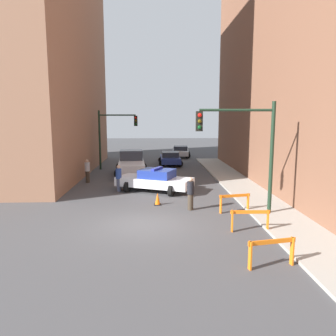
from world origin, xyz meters
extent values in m
plane|color=#424244|center=(0.00, 0.00, 0.00)|extent=(120.00, 120.00, 0.00)
cube|color=#9E998E|center=(6.20, 0.00, 0.06)|extent=(2.40, 44.00, 0.12)
cylinder|color=black|center=(5.90, 1.24, 2.72)|extent=(0.18, 0.18, 5.20)
cylinder|color=black|center=(4.20, 1.24, 4.92)|extent=(3.40, 0.12, 0.12)
cube|color=black|center=(2.50, 1.24, 4.42)|extent=(0.30, 0.22, 0.90)
sphere|color=red|center=(2.50, 1.09, 4.69)|extent=(0.18, 0.18, 0.18)
sphere|color=#4C3D0C|center=(2.50, 1.09, 4.42)|extent=(0.18, 0.18, 0.18)
sphere|color=#0C4219|center=(2.50, 1.09, 4.15)|extent=(0.18, 0.18, 0.18)
cylinder|color=black|center=(-4.40, 15.48, 2.60)|extent=(0.18, 0.18, 5.20)
cylinder|color=black|center=(-2.80, 15.48, 4.80)|extent=(3.20, 0.12, 0.12)
cube|color=black|center=(-1.20, 15.48, 4.30)|extent=(0.30, 0.22, 0.90)
sphere|color=red|center=(-1.20, 15.33, 4.57)|extent=(0.18, 0.18, 0.18)
sphere|color=#4C3D0C|center=(-1.20, 15.33, 4.30)|extent=(0.18, 0.18, 0.18)
sphere|color=#0C4219|center=(-1.20, 15.33, 4.03)|extent=(0.18, 0.18, 0.18)
cube|color=white|center=(0.43, 6.49, 0.60)|extent=(5.05, 3.60, 0.55)
cube|color=navy|center=(0.60, 6.41, 1.14)|extent=(2.47, 2.29, 0.52)
cylinder|color=black|center=(-1.24, 6.30, 0.33)|extent=(0.47, 0.69, 0.66)
cylinder|color=black|center=(-0.55, 7.86, 0.33)|extent=(0.47, 0.69, 0.66)
cylinder|color=black|center=(1.42, 5.12, 0.33)|extent=(0.47, 0.69, 0.66)
cylinder|color=black|center=(2.11, 6.67, 0.33)|extent=(0.47, 0.69, 0.66)
cube|color=#2633BF|center=(0.60, 6.41, 1.46)|extent=(0.74, 1.35, 0.12)
cube|color=silver|center=(-1.43, 12.53, 0.75)|extent=(2.40, 5.53, 0.70)
cube|color=#2D333D|center=(-1.51, 13.61, 1.50)|extent=(1.96, 1.86, 0.80)
cylinder|color=black|center=(-2.47, 14.13, 0.40)|extent=(0.82, 0.32, 0.80)
cylinder|color=black|center=(-0.64, 14.27, 0.40)|extent=(0.82, 0.32, 0.80)
cylinder|color=black|center=(-2.22, 10.79, 0.40)|extent=(0.82, 0.32, 0.80)
cylinder|color=black|center=(-0.39, 10.93, 0.40)|extent=(0.82, 0.32, 0.80)
cube|color=navy|center=(1.94, 18.00, 0.57)|extent=(1.87, 4.33, 0.52)
cube|color=#232833|center=(1.94, 17.83, 1.07)|extent=(1.61, 1.83, 0.48)
cylinder|color=black|center=(1.09, 19.32, 0.31)|extent=(0.62, 0.23, 0.62)
cylinder|color=black|center=(2.75, 19.35, 0.31)|extent=(0.62, 0.23, 0.62)
cylinder|color=black|center=(1.14, 16.65, 0.31)|extent=(0.62, 0.23, 0.62)
cylinder|color=black|center=(2.79, 16.68, 0.31)|extent=(0.62, 0.23, 0.62)
cube|color=silver|center=(3.47, 24.43, 0.57)|extent=(2.16, 4.44, 0.52)
cube|color=#232833|center=(3.46, 24.26, 1.07)|extent=(1.73, 1.93, 0.48)
cylinder|color=black|center=(2.76, 25.83, 0.31)|extent=(0.64, 0.27, 0.62)
cylinder|color=black|center=(4.41, 25.69, 0.31)|extent=(0.64, 0.27, 0.62)
cylinder|color=black|center=(2.53, 23.17, 0.31)|extent=(0.64, 0.27, 0.62)
cylinder|color=black|center=(4.18, 23.03, 0.31)|extent=(0.64, 0.27, 0.62)
cylinder|color=#474C66|center=(-1.80, 6.56, 0.41)|extent=(0.39, 0.39, 0.82)
cylinder|color=navy|center=(-1.80, 6.56, 1.13)|extent=(0.50, 0.50, 0.62)
sphere|color=tan|center=(-1.80, 6.56, 1.55)|extent=(0.31, 0.31, 0.22)
cylinder|color=#382D23|center=(-4.33, 9.50, 0.41)|extent=(0.28, 0.28, 0.82)
cylinder|color=#B2B2B7|center=(-4.33, 9.50, 1.13)|extent=(0.36, 0.36, 0.62)
sphere|color=tan|center=(-4.33, 9.50, 1.55)|extent=(0.22, 0.22, 0.22)
cylinder|color=#382D23|center=(2.25, 2.20, 0.41)|extent=(0.39, 0.39, 0.82)
cylinder|color=black|center=(2.25, 2.20, 1.13)|extent=(0.51, 0.51, 0.62)
sphere|color=tan|center=(2.25, 2.20, 1.55)|extent=(0.31, 0.31, 0.22)
cube|color=orange|center=(4.06, -4.23, 0.83)|extent=(1.58, 0.37, 0.14)
cube|color=orange|center=(3.35, -4.38, 0.45)|extent=(0.08, 0.17, 0.90)
cube|color=orange|center=(4.77, -4.09, 0.45)|extent=(0.08, 0.17, 0.90)
cube|color=orange|center=(4.31, -1.06, 0.83)|extent=(1.60, 0.09, 0.14)
cube|color=orange|center=(3.59, -1.04, 0.45)|extent=(0.05, 0.16, 0.90)
cube|color=orange|center=(5.03, -1.08, 0.45)|extent=(0.05, 0.16, 0.90)
cube|color=orange|center=(4.35, 1.71, 0.83)|extent=(1.58, 0.38, 0.14)
cube|color=orange|center=(3.64, 1.56, 0.45)|extent=(0.08, 0.17, 0.90)
cube|color=orange|center=(5.05, 1.85, 0.45)|extent=(0.08, 0.17, 0.90)
cube|color=black|center=(0.61, 3.23, 0.02)|extent=(0.36, 0.36, 0.04)
cone|color=#F2600C|center=(0.61, 3.23, 0.35)|extent=(0.28, 0.28, 0.62)
camera|label=1|loc=(0.50, -13.65, 4.59)|focal=35.00mm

